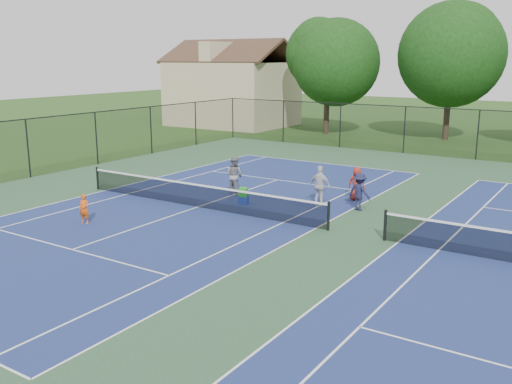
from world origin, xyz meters
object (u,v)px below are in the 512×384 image
Objects in this scene: tree_back_b at (452,50)px; clapboard_house at (232,91)px; ball_hopper at (243,192)px; bystander_b at (360,192)px; bystander_c at (357,184)px; child_player at (84,209)px; bystander_a at (320,186)px; ball_crate at (243,200)px; instructor at (234,175)px; tree_back_a at (328,57)px.

tree_back_b reaches higher than clapboard_house.
bystander_b is at bearing 21.14° from ball_hopper.
bystander_c is (-0.77, 1.48, -0.03)m from bystander_b.
tree_back_b is 9.01× the size of child_player.
bystander_a is (1.09, -22.99, -5.75)m from tree_back_b.
bystander_c is (1.99, -21.31, -5.86)m from tree_back_b.
ball_crate is at bearing -53.70° from clapboard_house.
child_player is at bearing -120.54° from ball_hopper.
instructor is (1.96, 6.87, 0.31)m from child_player.
ball_crate is at bearing -72.09° from tree_back_a.
child_player reaches higher than ball_hopper.
clapboard_house is 29.30m from bystander_c.
tree_back_b is 23.73m from bystander_a.
ball_hopper is at bearing 35.11° from bystander_b.
bystander_a is 1.91m from bystander_c.
tree_back_b reaches higher than ball_hopper.
instructor is 5.84m from bystander_b.
ball_crate is (17.28, -23.52, -2.93)m from clapboard_house.
child_player is 11.27m from bystander_c.
bystander_a is (10.09, -20.99, -5.19)m from tree_back_a.
bystander_b is (2.76, -22.79, -5.83)m from tree_back_b.
tree_back_b is at bearing 3.01° from clapboard_house.
child_player is 7.15m from instructor.
clapboard_house is at bearing 126.30° from ball_crate.
child_player is 2.80× the size of ball_crate.
ball_hopper is (3.31, 5.60, -0.04)m from child_player.
ball_hopper is (1.35, -1.26, -0.35)m from instructor.
bystander_a is at bearing 30.16° from child_player.
bystander_a is 4.46× the size of ball_hopper.
tree_back_a is at bearing -5.71° from clapboard_house.
ball_hopper is at bearing 28.16° from bystander_c.
tree_back_a is at bearing 78.81° from child_player.
bystander_a is at bearing -173.30° from instructor.
bystander_b is 4.81m from ball_hopper.
clapboard_house is 6.39× the size of bystander_a.
tree_back_b is 25.32m from ball_hopper.
bystander_a is at bearing 20.89° from bystander_b.
clapboard_house reaches higher than instructor.
clapboard_house is 28.47× the size of ball_hopper.
bystander_c reaches higher than ball_crate.
tree_back_b is 19.35m from clapboard_house.
ball_crate is at bearing 0.00° from ball_hopper.
clapboard_house is 29.87m from bystander_a.
ball_crate is (-1.72, -24.52, -6.43)m from tree_back_b.
bystander_b is (5.82, 0.47, -0.10)m from instructor.
tree_back_a is 22.84m from bystander_c.
bystander_a reaches higher than ball_hopper.
clapboard_house is 9.70× the size of child_player.
clapboard_house is at bearing 174.29° from tree_back_a.
tree_back_b is at bearing -94.46° from instructor.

